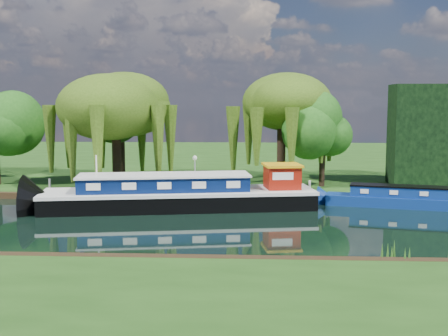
{
  "coord_description": "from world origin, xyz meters",
  "views": [
    {
      "loc": [
        4.89,
        -31.68,
        7.07
      ],
      "look_at": [
        3.04,
        4.36,
        2.8
      ],
      "focal_mm": 45.0,
      "sensor_mm": 36.0,
      "label": 1
    }
  ],
  "objects": [
    {
      "name": "willow_right",
      "position": [
        7.24,
        14.52,
        6.39
      ],
      "size": [
        6.69,
        6.69,
        8.15
      ],
      "color": "black",
      "rests_on": "far_bank"
    },
    {
      "name": "white_cruiser",
      "position": [
        16.12,
        7.3,
        0.0
      ],
      "size": [
        2.53,
        2.18,
        1.33
      ],
      "primitive_type": "imported",
      "rotation": [
        0.0,
        0.0,
        1.57
      ],
      "color": "silver",
      "rests_on": "ground"
    },
    {
      "name": "reeds_near",
      "position": [
        6.87,
        -7.57,
        0.55
      ],
      "size": [
        33.7,
        1.5,
        1.1
      ],
      "color": "#265717",
      "rests_on": "ground"
    },
    {
      "name": "dutch_barge",
      "position": [
        0.19,
        4.89,
        0.94
      ],
      "size": [
        18.36,
        6.92,
        3.79
      ],
      "rotation": [
        0.0,
        0.0,
        0.16
      ],
      "color": "black",
      "rests_on": "ground"
    },
    {
      "name": "tree_far_right",
      "position": [
        10.34,
        12.44,
        4.87
      ],
      "size": [
        3.92,
        3.92,
        6.41
      ],
      "color": "black",
      "rests_on": "far_bank"
    },
    {
      "name": "willow_left",
      "position": [
        -5.61,
        10.98,
        6.54
      ],
      "size": [
        6.99,
        6.99,
        8.38
      ],
      "color": "black",
      "rests_on": "far_bank"
    },
    {
      "name": "mooring_posts",
      "position": [
        -0.5,
        8.4,
        0.95
      ],
      "size": [
        19.16,
        0.16,
        1.0
      ],
      "color": "silver",
      "rests_on": "far_bank"
    },
    {
      "name": "ground",
      "position": [
        0.0,
        0.0,
        0.0
      ],
      "size": [
        120.0,
        120.0,
        0.0
      ],
      "primitive_type": "plane",
      "color": "black"
    },
    {
      "name": "conifer_hedge",
      "position": [
        19.0,
        14.0,
        4.45
      ],
      "size": [
        6.0,
        3.0,
        8.0
      ],
      "primitive_type": "cube",
      "color": "black",
      "rests_on": "far_bank"
    },
    {
      "name": "lamppost",
      "position": [
        0.5,
        10.5,
        2.42
      ],
      "size": [
        0.36,
        0.36,
        2.56
      ],
      "color": "silver",
      "rests_on": "far_bank"
    },
    {
      "name": "tree_far_mid",
      "position": [
        -6.59,
        16.87,
        5.73
      ],
      "size": [
        4.67,
        4.67,
        7.64
      ],
      "color": "black",
      "rests_on": "far_bank"
    },
    {
      "name": "narrowboat",
      "position": [
        15.36,
        6.08,
        0.56
      ],
      "size": [
        10.95,
        4.23,
        1.58
      ],
      "rotation": [
        0.0,
        0.0,
        -0.23
      ],
      "color": "navy",
      "rests_on": "ground"
    },
    {
      "name": "far_bank",
      "position": [
        0.0,
        34.0,
        0.23
      ],
      "size": [
        120.0,
        52.0,
        0.45
      ],
      "primitive_type": "cube",
      "color": "#1C4011",
      "rests_on": "ground"
    }
  ]
}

